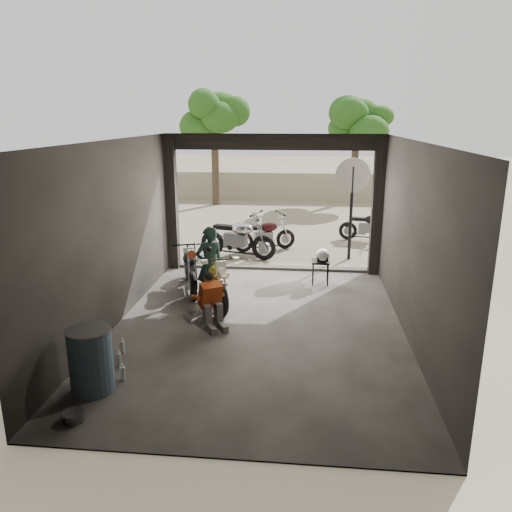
% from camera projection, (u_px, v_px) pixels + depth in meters
% --- Properties ---
extents(ground, '(80.00, 80.00, 0.00)m').
position_uv_depth(ground, '(258.00, 328.00, 8.72)').
color(ground, '#7A6D56').
rests_on(ground, ground).
extents(garage, '(7.00, 7.13, 3.20)m').
position_uv_depth(garage, '(261.00, 249.00, 8.90)').
color(garage, '#2D2B28').
rests_on(garage, ground).
extents(boundary_wall, '(18.00, 0.30, 1.20)m').
position_uv_depth(boundary_wall, '(289.00, 186.00, 21.97)').
color(boundary_wall, gray).
rests_on(boundary_wall, ground).
extents(tree_left, '(2.20, 2.20, 5.60)m').
position_uv_depth(tree_left, '(214.00, 106.00, 19.91)').
color(tree_left, '#382B1E').
rests_on(tree_left, ground).
extents(tree_right, '(2.20, 2.20, 5.00)m').
position_uv_depth(tree_right, '(357.00, 117.00, 20.90)').
color(tree_right, '#382B1E').
rests_on(tree_right, ground).
extents(main_bike, '(1.25, 1.74, 1.07)m').
position_uv_depth(main_bike, '(215.00, 278.00, 9.69)').
color(main_bike, beige).
rests_on(main_bike, ground).
extents(left_bike, '(1.16, 1.82, 1.15)m').
position_uv_depth(left_bike, '(190.00, 264.00, 10.49)').
color(left_bike, black).
rests_on(left_bike, ground).
extents(outside_bike_a, '(1.97, 1.22, 1.24)m').
position_uv_depth(outside_bike_a, '(237.00, 234.00, 12.93)').
color(outside_bike_a, black).
rests_on(outside_bike_a, ground).
extents(outside_bike_b, '(1.66, 1.20, 1.04)m').
position_uv_depth(outside_bike_b, '(265.00, 232.00, 13.63)').
color(outside_bike_b, '#3A0D11').
rests_on(outside_bike_b, ground).
extents(outside_bike_c, '(1.61, 0.90, 1.03)m').
position_uv_depth(outside_bike_c, '(369.00, 224.00, 14.69)').
color(outside_bike_c, black).
rests_on(outside_bike_c, ground).
extents(rider, '(0.67, 0.60, 1.54)m').
position_uv_depth(rider, '(210.00, 265.00, 9.75)').
color(rider, black).
rests_on(rider, ground).
extents(mechanic, '(0.76, 0.82, 0.96)m').
position_uv_depth(mechanic, '(213.00, 303.00, 8.56)').
color(mechanic, '#AE4217').
rests_on(mechanic, ground).
extents(stool, '(0.39, 0.39, 0.53)m').
position_uv_depth(stool, '(321.00, 264.00, 10.89)').
color(stool, black).
rests_on(stool, ground).
extents(helmet, '(0.35, 0.37, 0.29)m').
position_uv_depth(helmet, '(323.00, 255.00, 10.77)').
color(helmet, silver).
rests_on(helmet, stool).
extents(oil_drum, '(0.67, 0.67, 0.89)m').
position_uv_depth(oil_drum, '(91.00, 361.00, 6.59)').
color(oil_drum, '#394F61').
rests_on(oil_drum, ground).
extents(sign_post, '(0.87, 0.08, 2.60)m').
position_uv_depth(sign_post, '(352.00, 191.00, 12.44)').
color(sign_post, black).
rests_on(sign_post, ground).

